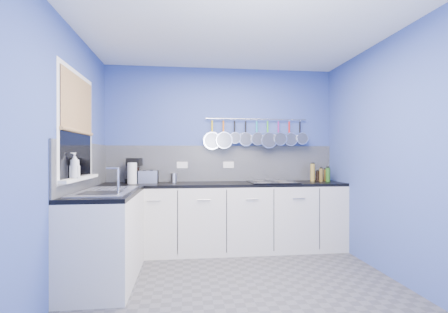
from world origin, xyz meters
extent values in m
cube|color=#47474C|center=(0.00, 0.00, -0.01)|extent=(3.20, 3.00, 0.02)
cube|color=white|center=(0.00, 0.00, 2.51)|extent=(3.20, 3.00, 0.02)
cube|color=#384B97|center=(0.00, 1.51, 1.25)|extent=(3.20, 0.02, 2.50)
cube|color=#384B97|center=(0.00, -1.51, 1.25)|extent=(3.20, 0.02, 2.50)
cube|color=#384B97|center=(-1.61, 0.00, 1.25)|extent=(0.02, 3.00, 2.50)
cube|color=#384B97|center=(1.61, 0.00, 1.25)|extent=(0.02, 3.00, 2.50)
cube|color=gray|center=(0.00, 1.49, 1.15)|extent=(3.20, 0.02, 0.50)
cube|color=gray|center=(-1.59, 0.60, 1.15)|extent=(0.02, 1.80, 0.50)
cube|color=silver|center=(0.00, 1.20, 0.43)|extent=(3.20, 0.60, 0.86)
cube|color=black|center=(0.00, 1.20, 0.88)|extent=(3.20, 0.60, 0.04)
cube|color=silver|center=(-1.30, 0.30, 0.43)|extent=(0.60, 1.20, 0.86)
cube|color=black|center=(-1.30, 0.30, 0.88)|extent=(0.60, 1.20, 0.04)
cube|color=white|center=(-1.58, 0.30, 1.55)|extent=(0.01, 1.00, 1.10)
cube|color=black|center=(-1.57, 0.30, 1.55)|extent=(0.01, 0.90, 1.00)
cube|color=tan|center=(-1.56, 0.30, 1.77)|extent=(0.01, 0.90, 0.55)
cube|color=white|center=(-1.55, 0.30, 1.04)|extent=(0.10, 0.98, 0.03)
cube|color=silver|center=(-1.30, 0.30, 0.90)|extent=(0.50, 0.95, 0.01)
cube|color=white|center=(-0.55, 1.48, 1.13)|extent=(0.15, 0.01, 0.09)
cube|color=white|center=(0.10, 1.48, 1.13)|extent=(0.15, 0.01, 0.09)
cylinder|color=silver|center=(0.50, 1.45, 1.78)|extent=(1.45, 0.02, 0.02)
imported|color=white|center=(-1.53, 0.10, 1.17)|extent=(0.12, 0.12, 0.24)
imported|color=white|center=(-1.53, 0.11, 1.14)|extent=(0.09, 0.09, 0.17)
cylinder|color=white|center=(-1.19, 1.21, 1.04)|extent=(0.14, 0.14, 0.27)
cube|color=silver|center=(-0.99, 1.27, 0.98)|extent=(0.25, 0.14, 0.16)
cylinder|color=silver|center=(-0.66, 1.33, 0.96)|extent=(0.10, 0.10, 0.13)
cube|color=black|center=(0.65, 1.16, 0.91)|extent=(0.62, 0.54, 0.01)
cylinder|color=brown|center=(1.47, 1.32, 0.98)|extent=(0.06, 0.06, 0.16)
cylinder|color=black|center=(1.35, 1.32, 0.97)|extent=(0.05, 0.05, 0.14)
cylinder|color=olive|center=(1.28, 1.31, 1.02)|extent=(0.06, 0.06, 0.24)
cylinder|color=#265919|center=(1.45, 1.21, 0.99)|extent=(0.06, 0.06, 0.19)
cylinder|color=brown|center=(1.37, 1.23, 0.99)|extent=(0.05, 0.05, 0.18)
camera|label=1|loc=(-0.50, -3.05, 1.26)|focal=25.87mm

